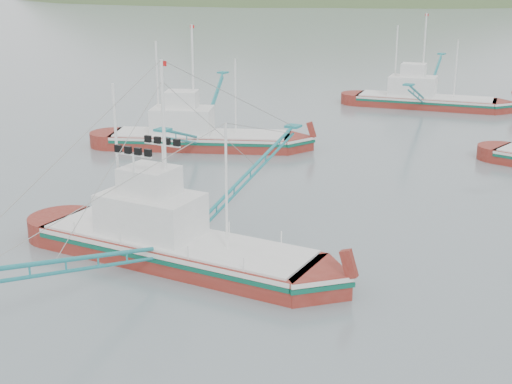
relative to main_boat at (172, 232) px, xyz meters
The scene contains 4 objects.
ground 3.95m from the main_boat, 36.28° to the right, with size 1200.00×1200.00×0.00m, color slate.
main_boat is the anchor object (origin of this frame).
bg_boat_far 49.98m from the main_boat, 91.43° to the left, with size 15.61×27.30×11.12m.
bg_boat_left 25.21m from the main_boat, 120.28° to the left, with size 15.78×26.61×11.31m.
Camera 1 is at (17.99, -26.30, 14.71)m, focal length 50.00 mm.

